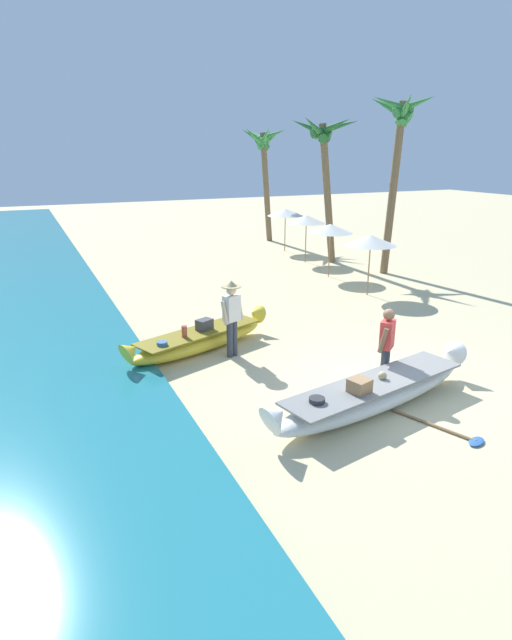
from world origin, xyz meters
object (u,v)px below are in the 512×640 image
at_px(person_tourist_customer, 386,343).
at_px(paddle, 447,430).
at_px(palm_tree_leaning_seaward, 264,148).
at_px(palm_tree_mid_cluster, 325,147).
at_px(palm_tree_tall_inland, 399,132).
at_px(boat_white_foreground, 374,393).
at_px(boat_yellow_midground, 200,340).
at_px(person_vendor_hatted, 232,313).

distance_m(person_tourist_customer, paddle, 2.09).
bearing_deg(palm_tree_leaning_seaward, paddle, -105.95).
bearing_deg(palm_tree_mid_cluster, palm_tree_leaning_seaward, 88.21).
relative_size(person_tourist_customer, paddle, 0.98).
distance_m(palm_tree_tall_inland, palm_tree_leaning_seaward, 8.48).
relative_size(boat_white_foreground, boat_yellow_midground, 1.25).
distance_m(person_vendor_hatted, paddle, 5.04).
xyz_separation_m(person_tourist_customer, palm_tree_mid_cluster, (4.87, 10.50, 3.63)).
bearing_deg(boat_white_foreground, palm_tree_leaning_seaward, 71.21).
relative_size(boat_white_foreground, palm_tree_tall_inland, 0.78).
relative_size(boat_white_foreground, person_vendor_hatted, 2.82).
height_order(boat_yellow_midground, person_tourist_customer, person_tourist_customer).
bearing_deg(paddle, palm_tree_mid_cluster, 67.89).
distance_m(boat_white_foreground, palm_tree_tall_inland, 12.20).
relative_size(palm_tree_mid_cluster, paddle, 3.58).
distance_m(boat_yellow_midground, palm_tree_tall_inland, 11.26).
xyz_separation_m(person_vendor_hatted, palm_tree_tall_inland, (8.49, 5.37, 4.00)).
xyz_separation_m(boat_white_foreground, boat_yellow_midground, (-1.94, 3.97, -0.02)).
xyz_separation_m(person_tourist_customer, palm_tree_tall_inland, (6.35, 8.00, 4.12)).
bearing_deg(paddle, boat_yellow_midground, 116.09).
bearing_deg(person_tourist_customer, boat_yellow_midground, 129.61).
height_order(person_tourist_customer, palm_tree_leaning_seaward, palm_tree_leaning_seaward).
height_order(palm_tree_leaning_seaward, paddle, palm_tree_leaning_seaward).
bearing_deg(person_vendor_hatted, boat_white_foreground, -67.58).
relative_size(person_tourist_customer, palm_tree_mid_cluster, 0.28).
xyz_separation_m(boat_white_foreground, paddle, (0.59, -1.19, -0.26)).
bearing_deg(palm_tree_mid_cluster, boat_yellow_midground, -136.23).
bearing_deg(palm_tree_mid_cluster, palm_tree_tall_inland, -59.39).
relative_size(boat_white_foreground, paddle, 3.08).
xyz_separation_m(palm_tree_tall_inland, palm_tree_mid_cluster, (-1.48, 2.50, -0.49)).
xyz_separation_m(boat_white_foreground, person_tourist_customer, (0.76, 0.71, 0.59)).
relative_size(person_vendor_hatted, palm_tree_tall_inland, 0.28).
bearing_deg(person_tourist_customer, palm_tree_mid_cluster, 65.13).
relative_size(boat_yellow_midground, palm_tree_tall_inland, 0.62).
height_order(boat_white_foreground, palm_tree_mid_cluster, palm_tree_mid_cluster).
bearing_deg(palm_tree_mid_cluster, boat_white_foreground, -116.64).
distance_m(boat_white_foreground, palm_tree_leaning_seaward, 18.52).
distance_m(palm_tree_leaning_seaward, palm_tree_mid_cluster, 5.87).
bearing_deg(boat_white_foreground, boat_yellow_midground, 116.01).
xyz_separation_m(palm_tree_leaning_seaward, palm_tree_mid_cluster, (-0.18, -5.87, 0.05)).
bearing_deg(palm_tree_mid_cluster, person_tourist_customer, -114.87).
height_order(person_vendor_hatted, palm_tree_tall_inland, palm_tree_tall_inland).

